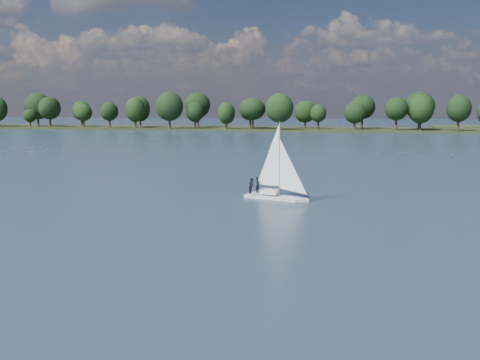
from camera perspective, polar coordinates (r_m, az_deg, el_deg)
ground at (r=117.64m, az=4.23°, el=3.10°), size 700.00×700.00×0.00m
far_shore at (r=228.77m, az=8.59°, el=5.29°), size 660.00×40.00×1.50m
sailboat at (r=55.79m, az=3.57°, el=0.37°), size 6.69×3.56×8.48m
treeline at (r=225.02m, az=7.31°, el=7.37°), size 562.78×74.42×18.53m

